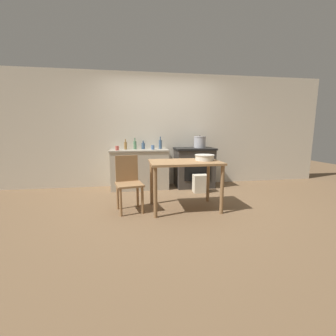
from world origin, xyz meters
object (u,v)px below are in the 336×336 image
(chair, at_px, (128,181))
(bottle_left, at_px, (143,146))
(bottle_far_left, at_px, (126,145))
(bottle_center_left, at_px, (160,144))
(stock_pot, at_px, (200,142))
(stove, at_px, (194,167))
(cup_center, at_px, (153,147))
(cup_center_right, at_px, (117,148))
(work_table, at_px, (185,168))
(flour_sack, at_px, (200,183))
(bottle_mid_left, at_px, (135,145))
(mixing_bowl_large, at_px, (204,157))

(chair, height_order, bottle_left, bottle_left)
(bottle_far_left, relative_size, bottle_center_left, 0.82)
(stock_pot, bearing_deg, stove, -169.48)
(stove, distance_m, stock_pot, 0.59)
(cup_center, bearing_deg, bottle_center_left, 40.31)
(cup_center_right, bearing_deg, stove, 3.37)
(work_table, height_order, bottle_left, bottle_left)
(chair, xyz_separation_m, cup_center, (0.52, 1.37, 0.44))
(cup_center, bearing_deg, bottle_left, 137.38)
(flour_sack, distance_m, bottle_left, 1.53)
(chair, distance_m, flour_sack, 1.71)
(bottle_mid_left, bearing_deg, mixing_bowl_large, -54.79)
(stock_pot, bearing_deg, cup_center, -178.68)
(work_table, distance_m, bottle_far_left, 1.86)
(bottle_left, bearing_deg, flour_sack, -32.11)
(stove, distance_m, cup_center, 1.05)
(bottle_mid_left, bearing_deg, flour_sack, -26.70)
(cup_center_right, bearing_deg, work_table, -49.88)
(stock_pot, relative_size, bottle_mid_left, 1.12)
(stock_pot, xyz_separation_m, bottle_far_left, (-1.66, 0.09, -0.07))
(chair, xyz_separation_m, bottle_far_left, (-0.07, 1.48, 0.48))
(mixing_bowl_large, distance_m, bottle_center_left, 1.67)
(work_table, relative_size, bottle_far_left, 4.95)
(bottle_far_left, bearing_deg, mixing_bowl_large, -49.66)
(mixing_bowl_large, bearing_deg, flour_sack, 75.86)
(stove, distance_m, mixing_bowl_large, 1.49)
(stove, relative_size, mixing_bowl_large, 2.79)
(work_table, xyz_separation_m, bottle_center_left, (-0.19, 1.60, 0.29))
(stove, distance_m, bottle_left, 1.25)
(stove, bearing_deg, bottle_mid_left, 174.19)
(work_table, distance_m, chair, 0.92)
(bottle_center_left, bearing_deg, work_table, -83.27)
(bottle_mid_left, distance_m, cup_center_right, 0.44)
(flour_sack, bearing_deg, work_table, -121.32)
(bottle_center_left, distance_m, cup_center_right, 0.98)
(chair, distance_m, bottle_center_left, 1.76)
(bottle_far_left, bearing_deg, cup_center_right, -128.23)
(bottle_far_left, xyz_separation_m, bottle_left, (0.39, 0.07, -0.01))
(stock_pot, distance_m, bottle_mid_left, 1.46)
(flour_sack, relative_size, cup_center_right, 3.99)
(work_table, bearing_deg, flour_sack, 58.68)
(work_table, height_order, stock_pot, stock_pot)
(stock_pot, relative_size, mixing_bowl_large, 0.88)
(stove, distance_m, bottle_mid_left, 1.42)
(bottle_mid_left, bearing_deg, work_table, -64.32)
(flour_sack, bearing_deg, stove, 89.57)
(bottle_left, bearing_deg, bottle_center_left, -3.49)
(cup_center_right, bearing_deg, chair, -79.51)
(work_table, height_order, cup_center_right, cup_center_right)
(stock_pot, distance_m, bottle_center_left, 0.90)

